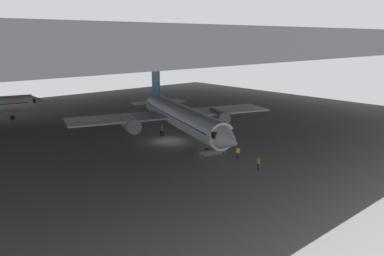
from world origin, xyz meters
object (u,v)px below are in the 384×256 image
object	(u,v)px
crew_worker_by_stairs	(238,152)
baggage_tug	(186,118)
boarding_stairs	(211,149)
crew_worker_near_nose	(258,162)
airplane_main	(180,116)

from	to	relation	value
crew_worker_by_stairs	baggage_tug	xyz separation A→B (m)	(9.98, 21.82, -0.43)
boarding_stairs	baggage_tug	bearing A→B (deg)	58.52
crew_worker_near_nose	baggage_tug	size ratio (longest dim) A/B	0.70
airplane_main	baggage_tug	xyz separation A→B (m)	(8.55, 8.75, -2.81)
baggage_tug	crew_worker_by_stairs	bearing A→B (deg)	-114.57
boarding_stairs	baggage_tug	world-z (taller)	boarding_stairs
crew_worker_near_nose	baggage_tug	xyz separation A→B (m)	(11.47, 26.31, -0.48)
crew_worker_near_nose	baggage_tug	distance (m)	28.70
boarding_stairs	crew_worker_near_nose	world-z (taller)	boarding_stairs
crew_worker_by_stairs	boarding_stairs	bearing A→B (deg)	105.41
airplane_main	crew_worker_near_nose	distance (m)	17.95
boarding_stairs	crew_worker_by_stairs	bearing A→B (deg)	-74.59
boarding_stairs	crew_worker_by_stairs	size ratio (longest dim) A/B	2.71
boarding_stairs	crew_worker_by_stairs	distance (m)	3.96
crew_worker_near_nose	baggage_tug	bearing A→B (deg)	66.44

